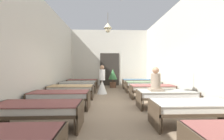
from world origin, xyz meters
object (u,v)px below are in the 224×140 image
object	(u,v)px
bed_right_row_1	(193,107)
bed_right_row_4	(143,84)
patient_seated_primary	(156,82)
potted_plant	(113,77)
nurse_near_aisle	(102,84)
bed_left_row_2	(60,95)
bed_left_row_3	(71,89)
bed_right_row_3	(152,88)
bed_left_row_1	(38,109)
bed_right_row_2	(166,95)
bed_right_row_5	(137,81)
bed_left_row_5	(83,82)
bed_left_row_4	(78,84)

from	to	relation	value
bed_right_row_1	bed_right_row_4	world-z (taller)	same
patient_seated_primary	potted_plant	bearing A→B (deg)	103.50
bed_right_row_1	nurse_near_aisle	distance (m)	4.86
nurse_near_aisle	potted_plant	size ratio (longest dim) A/B	1.20
bed_left_row_2	bed_left_row_3	bearing A→B (deg)	90.00
bed_right_row_4	bed_right_row_3	bearing A→B (deg)	-90.00
bed_left_row_1	bed_right_row_2	distance (m)	3.87
bed_right_row_3	bed_right_row_5	bearing A→B (deg)	90.00
bed_left_row_3	potted_plant	world-z (taller)	potted_plant
bed_right_row_4	nurse_near_aisle	size ratio (longest dim) A/B	1.28
bed_right_row_5	bed_right_row_2	bearing A→B (deg)	-90.00
bed_right_row_3	nurse_near_aisle	size ratio (longest dim) A/B	1.28
bed_left_row_5	potted_plant	bearing A→B (deg)	9.30
bed_left_row_1	bed_right_row_5	world-z (taller)	same
bed_right_row_3	bed_left_row_5	xyz separation A→B (m)	(-3.53, 3.19, 0.00)
bed_right_row_2	bed_right_row_4	bearing A→B (deg)	90.00
nurse_near_aisle	bed_right_row_1	bearing A→B (deg)	128.37
bed_right_row_2	patient_seated_primary	world-z (taller)	patient_seated_primary
bed_right_row_1	bed_left_row_3	bearing A→B (deg)	137.88
bed_right_row_1	patient_seated_primary	distance (m)	1.71
patient_seated_primary	bed_left_row_3	bearing A→B (deg)	153.76
bed_right_row_3	bed_left_row_5	world-z (taller)	same
bed_right_row_1	bed_right_row_3	size ratio (longest dim) A/B	1.00
bed_right_row_3	patient_seated_primary	size ratio (longest dim) A/B	2.37
bed_right_row_1	bed_left_row_2	distance (m)	3.87
nurse_near_aisle	potted_plant	world-z (taller)	nurse_near_aisle
bed_left_row_4	bed_right_row_4	xyz separation A→B (m)	(3.53, 0.00, 0.00)
bed_right_row_3	patient_seated_primary	distance (m)	1.66
bed_left_row_1	bed_left_row_4	distance (m)	4.78
nurse_near_aisle	bed_right_row_5	bearing A→B (deg)	-126.14
bed_left_row_3	bed_right_row_3	xyz separation A→B (m)	(3.53, 0.00, 0.00)
bed_right_row_5	potted_plant	world-z (taller)	potted_plant
bed_right_row_2	bed_right_row_3	distance (m)	1.59
bed_left_row_1	bed_right_row_3	distance (m)	4.75
bed_left_row_2	bed_right_row_2	bearing A→B (deg)	0.00
bed_left_row_2	potted_plant	xyz separation A→B (m)	(1.96, 5.10, 0.30)
bed_right_row_1	potted_plant	bearing A→B (deg)	103.18
bed_right_row_3	nurse_near_aisle	bearing A→B (deg)	153.00
bed_left_row_5	bed_left_row_4	bearing A→B (deg)	-90.00
bed_right_row_4	bed_right_row_2	bearing A→B (deg)	-90.00
patient_seated_primary	bed_left_row_5	bearing A→B (deg)	123.75
bed_left_row_1	bed_right_row_1	bearing A→B (deg)	0.00
bed_right_row_2	potted_plant	bearing A→B (deg)	107.09
bed_left_row_5	bed_right_row_5	distance (m)	3.53
nurse_near_aisle	patient_seated_primary	xyz separation A→B (m)	(1.87, -2.70, 0.34)
bed_left_row_4	potted_plant	size ratio (longest dim) A/B	1.54
bed_left_row_3	bed_right_row_3	distance (m)	3.53
bed_right_row_5	patient_seated_primary	bearing A→B (deg)	-94.21
bed_right_row_3	bed_left_row_4	distance (m)	3.87
bed_left_row_3	bed_right_row_5	distance (m)	4.75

